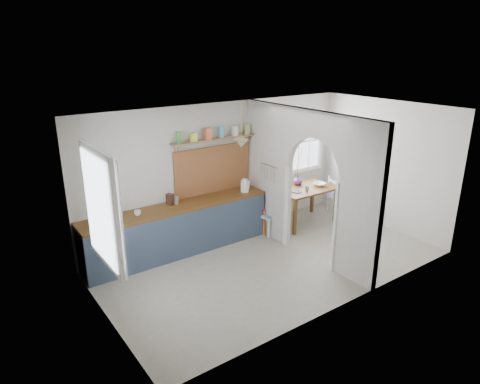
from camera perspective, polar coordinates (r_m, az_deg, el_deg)
floor at (r=7.60m, az=4.35°, el=-9.28°), size 5.80×3.20×0.01m
ceiling at (r=6.77m, az=4.90°, el=10.49°), size 5.80×3.20×0.01m
walls at (r=7.08m, az=4.61°, el=0.03°), size 5.81×3.21×2.60m
partition at (r=7.52m, az=8.45°, el=2.25°), size 0.12×3.20×2.60m
kitchen_window at (r=5.65m, az=-18.22°, el=-2.12°), size 0.10×1.16×1.50m
nook_window at (r=9.27m, az=7.01°, el=6.45°), size 1.76×0.10×1.30m
counter at (r=7.84m, az=-8.26°, el=-4.81°), size 3.50×0.60×0.90m
sink at (r=7.20m, az=-17.53°, el=-3.98°), size 0.40×0.40×0.02m
backsplash at (r=8.16m, az=-3.62°, el=3.02°), size 1.65×0.03×0.90m
shelf at (r=7.94m, az=-3.38°, el=7.38°), size 1.75×0.20×0.21m
pendant_lamp at (r=7.88m, az=0.16°, el=6.45°), size 0.26×0.26×0.16m
utensil_rail at (r=8.07m, az=3.85°, el=3.55°), size 0.02×0.50×0.02m
dining_table at (r=9.12m, az=8.55°, el=-1.76°), size 1.28×0.87×0.79m
chair_left at (r=8.52m, az=3.86°, el=-2.96°), size 0.41×0.41×0.83m
chair_right at (r=9.74m, az=12.97°, el=-0.50°), size 0.51×0.51×0.84m
kettle at (r=8.25m, az=0.65°, el=0.90°), size 0.23×0.19×0.26m
mug_a at (r=7.23m, az=-15.79°, el=-3.16°), size 0.14×0.14×0.11m
mug_b at (r=7.33m, az=-13.49°, el=-2.73°), size 0.14×0.14×0.09m
knife_block at (r=7.69m, az=-9.30°, el=-0.95°), size 0.13×0.15×0.20m
jar at (r=7.71m, az=-8.47°, el=-1.09°), size 0.12×0.12×0.15m
towel_magenta at (r=8.50m, az=3.17°, el=-4.01°), size 0.02×0.03×0.58m
towel_orange at (r=8.49m, az=3.26°, el=-4.22°), size 0.02×0.03×0.55m
bowl at (r=9.15m, az=10.52°, el=1.01°), size 0.29×0.29×0.06m
table_cup at (r=8.78m, az=8.93°, el=0.42°), size 0.12×0.12×0.09m
plate at (r=8.70m, az=7.59°, el=0.07°), size 0.23×0.23×0.02m
vase at (r=9.13m, az=7.71°, el=1.61°), size 0.27×0.27×0.21m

